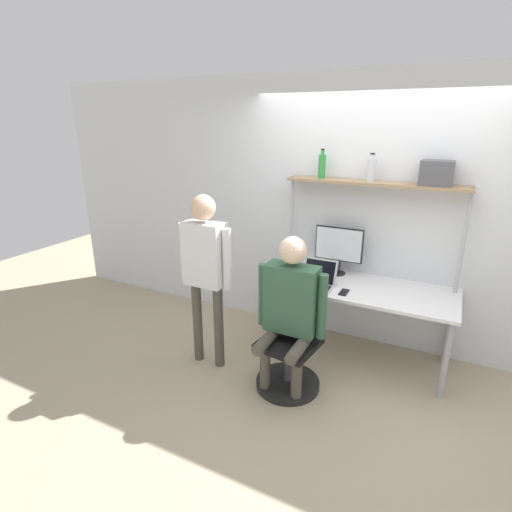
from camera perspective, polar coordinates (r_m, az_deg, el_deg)
The scene contains 13 objects.
ground_plane at distance 3.93m, azimuth 12.38°, elevation -16.40°, with size 12.00×12.00×0.00m, color tan.
wall_back at distance 4.12m, azimuth 16.56°, elevation 5.55°, with size 8.00×0.06×2.70m.
desk at distance 3.94m, azimuth 14.54°, elevation -5.21°, with size 1.74×0.75×0.75m.
shelf_unit at distance 3.94m, azimuth 16.23°, elevation 6.31°, with size 1.65×0.25×1.70m.
monitor at distance 4.10m, azimuth 11.71°, elevation 1.21°, with size 0.48×0.17×0.49m.
laptop at distance 3.85m, azimuth 8.88°, elevation -3.13°, with size 0.33×0.25×0.24m.
cell_phone at distance 3.74m, azimuth 12.46°, elevation -5.07°, with size 0.07×0.15×0.01m.
office_chair at distance 3.61m, azimuth 4.98°, elevation -14.18°, with size 0.56×0.56×0.90m.
person_seated at distance 3.32m, azimuth 4.87°, elevation -6.77°, with size 0.60×0.47×1.37m.
person_standing at distance 3.60m, azimuth -7.26°, elevation -0.70°, with size 0.53×0.22×1.64m.
bottle_green at distance 4.00m, azimuth 9.41°, elevation 12.60°, with size 0.07×0.07×0.28m.
bottle_clear at distance 3.89m, azimuth 16.16°, elevation 11.80°, with size 0.09×0.09×0.26m.
storage_box at distance 3.83m, azimuth 24.39°, elevation 10.74°, with size 0.27×0.20×0.21m.
Camera 1 is at (0.68, -3.16, 2.24)m, focal length 28.00 mm.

